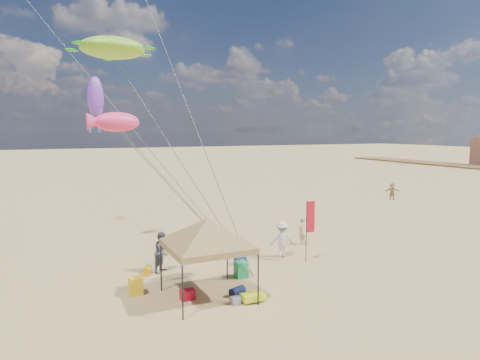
{
  "coord_description": "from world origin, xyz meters",
  "views": [
    {
      "loc": [
        -8.52,
        -15.39,
        6.4
      ],
      "look_at": [
        0.0,
        3.0,
        4.0
      ],
      "focal_mm": 31.65,
      "sensor_mm": 36.0,
      "label": 1
    }
  ],
  "objects_px": {
    "beach_cart": "(253,297)",
    "person_near_a": "(302,231)",
    "person_near_b": "(162,252)",
    "feather_flag": "(309,221)",
    "canopy_tent": "(207,222)",
    "person_far_c": "(392,191)",
    "chair_yellow": "(136,286)",
    "chair_green": "(241,269)",
    "cooler_blue": "(240,260)",
    "cooler_red": "(187,295)",
    "person_near_c": "(282,239)"
  },
  "relations": [
    {
      "from": "person_near_c",
      "to": "person_far_c",
      "type": "relative_size",
      "value": 1.18
    },
    {
      "from": "cooler_red",
      "to": "beach_cart",
      "type": "bearing_deg",
      "value": -29.96
    },
    {
      "from": "feather_flag",
      "to": "person_near_c",
      "type": "height_order",
      "value": "feather_flag"
    },
    {
      "from": "chair_yellow",
      "to": "person_near_a",
      "type": "height_order",
      "value": "person_near_a"
    },
    {
      "from": "chair_yellow",
      "to": "chair_green",
      "type": "bearing_deg",
      "value": 0.65
    },
    {
      "from": "canopy_tent",
      "to": "person_near_c",
      "type": "bearing_deg",
      "value": 32.37
    },
    {
      "from": "canopy_tent",
      "to": "person_near_b",
      "type": "relative_size",
      "value": 3.15
    },
    {
      "from": "chair_green",
      "to": "person_near_a",
      "type": "relative_size",
      "value": 0.45
    },
    {
      "from": "chair_green",
      "to": "person_near_b",
      "type": "height_order",
      "value": "person_near_b"
    },
    {
      "from": "canopy_tent",
      "to": "feather_flag",
      "type": "relative_size",
      "value": 1.91
    },
    {
      "from": "chair_green",
      "to": "chair_yellow",
      "type": "relative_size",
      "value": 1.0
    },
    {
      "from": "cooler_red",
      "to": "beach_cart",
      "type": "relative_size",
      "value": 0.6
    },
    {
      "from": "cooler_red",
      "to": "person_near_b",
      "type": "height_order",
      "value": "person_near_b"
    },
    {
      "from": "person_near_b",
      "to": "feather_flag",
      "type": "bearing_deg",
      "value": -53.45
    },
    {
      "from": "person_near_b",
      "to": "cooler_blue",
      "type": "bearing_deg",
      "value": -48.49
    },
    {
      "from": "feather_flag",
      "to": "canopy_tent",
      "type": "bearing_deg",
      "value": -160.64
    },
    {
      "from": "chair_yellow",
      "to": "beach_cart",
      "type": "distance_m",
      "value": 4.63
    },
    {
      "from": "person_far_c",
      "to": "chair_yellow",
      "type": "bearing_deg",
      "value": -124.27
    },
    {
      "from": "chair_yellow",
      "to": "person_far_c",
      "type": "relative_size",
      "value": 0.45
    },
    {
      "from": "feather_flag",
      "to": "person_near_c",
      "type": "bearing_deg",
      "value": 124.59
    },
    {
      "from": "person_near_b",
      "to": "person_near_c",
      "type": "distance_m",
      "value": 6.06
    },
    {
      "from": "canopy_tent",
      "to": "chair_green",
      "type": "relative_size",
      "value": 8.29
    },
    {
      "from": "cooler_blue",
      "to": "beach_cart",
      "type": "xyz_separation_m",
      "value": [
        -1.46,
        -4.28,
        0.01
      ]
    },
    {
      "from": "cooler_blue",
      "to": "beach_cart",
      "type": "relative_size",
      "value": 0.6
    },
    {
      "from": "feather_flag",
      "to": "chair_green",
      "type": "relative_size",
      "value": 4.35
    },
    {
      "from": "feather_flag",
      "to": "person_near_b",
      "type": "relative_size",
      "value": 1.65
    },
    {
      "from": "canopy_tent",
      "to": "beach_cart",
      "type": "distance_m",
      "value": 3.3
    },
    {
      "from": "cooler_red",
      "to": "cooler_blue",
      "type": "bearing_deg",
      "value": 39.98
    },
    {
      "from": "cooler_blue",
      "to": "person_near_b",
      "type": "xyz_separation_m",
      "value": [
        -3.66,
        0.49,
        0.73
      ]
    },
    {
      "from": "cooler_blue",
      "to": "person_near_b",
      "type": "relative_size",
      "value": 0.29
    },
    {
      "from": "canopy_tent",
      "to": "beach_cart",
      "type": "relative_size",
      "value": 6.45
    },
    {
      "from": "cooler_red",
      "to": "chair_green",
      "type": "distance_m",
      "value": 3.2
    },
    {
      "from": "person_far_c",
      "to": "beach_cart",
      "type": "bearing_deg",
      "value": -115.75
    },
    {
      "from": "chair_yellow",
      "to": "person_near_b",
      "type": "distance_m",
      "value": 2.81
    },
    {
      "from": "beach_cart",
      "to": "person_near_b",
      "type": "height_order",
      "value": "person_near_b"
    },
    {
      "from": "chair_green",
      "to": "person_near_b",
      "type": "xyz_separation_m",
      "value": [
        -2.92,
        2.15,
        0.57
      ]
    },
    {
      "from": "canopy_tent",
      "to": "person_near_c",
      "type": "distance_m",
      "value": 6.54
    },
    {
      "from": "feather_flag",
      "to": "cooler_blue",
      "type": "xyz_separation_m",
      "value": [
        -3.21,
        1.04,
        -1.84
      ]
    },
    {
      "from": "feather_flag",
      "to": "person_near_c",
      "type": "distance_m",
      "value": 1.83
    },
    {
      "from": "canopy_tent",
      "to": "person_far_c",
      "type": "height_order",
      "value": "canopy_tent"
    },
    {
      "from": "beach_cart",
      "to": "person_near_a",
      "type": "relative_size",
      "value": 0.57
    },
    {
      "from": "chair_green",
      "to": "beach_cart",
      "type": "height_order",
      "value": "chair_green"
    },
    {
      "from": "person_near_b",
      "to": "person_far_c",
      "type": "height_order",
      "value": "person_near_b"
    },
    {
      "from": "beach_cart",
      "to": "canopy_tent",
      "type": "bearing_deg",
      "value": 141.55
    },
    {
      "from": "cooler_red",
      "to": "person_near_b",
      "type": "relative_size",
      "value": 0.29
    },
    {
      "from": "chair_green",
      "to": "canopy_tent",
      "type": "bearing_deg",
      "value": -144.45
    },
    {
      "from": "person_near_b",
      "to": "canopy_tent",
      "type": "bearing_deg",
      "value": -118.51
    },
    {
      "from": "cooler_red",
      "to": "beach_cart",
      "type": "height_order",
      "value": "cooler_red"
    },
    {
      "from": "canopy_tent",
      "to": "person_near_b",
      "type": "distance_m",
      "value": 4.28
    },
    {
      "from": "cooler_red",
      "to": "beach_cart",
      "type": "xyz_separation_m",
      "value": [
        2.16,
        -1.25,
        0.01
      ]
    }
  ]
}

